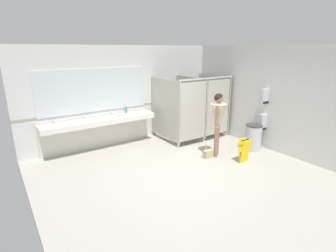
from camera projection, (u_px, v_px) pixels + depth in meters
ground_plane at (187, 175)px, 5.87m from camera, size 6.24×6.25×0.10m
wall_back at (128, 94)px, 7.73m from camera, size 6.24×0.12×2.81m
wall_side_right at (272, 99)px, 7.01m from camera, size 0.12×6.25×2.81m
wall_back_tile_band at (130, 106)px, 7.79m from camera, size 6.24×0.01×0.06m
vanity_counter at (100, 126)px, 7.18m from camera, size 3.11×0.54×1.00m
mirror_panel at (95, 90)px, 7.05m from camera, size 3.01×0.02×1.17m
bathroom_stalls at (195, 106)px, 7.98m from camera, size 1.99×1.48×1.93m
paper_towel_dispenser_upper at (265, 97)px, 7.01m from camera, size 0.39×0.13×0.42m
paper_towel_dispenser_lower at (263, 122)px, 7.20m from camera, size 0.30×0.13×0.47m
trash_bin at (253, 137)px, 7.14m from camera, size 0.45×0.45×0.72m
person_standing at (218, 117)px, 6.55m from camera, size 0.56×0.56×1.65m
handbag at (208, 153)px, 6.67m from camera, size 0.26×0.14×0.35m
soap_dispenser at (126, 111)px, 7.61m from camera, size 0.07×0.07×0.19m
paper_cup at (120, 115)px, 7.24m from camera, size 0.07×0.07×0.08m
wet_floor_sign at (244, 150)px, 6.37m from camera, size 0.28×0.19×0.59m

